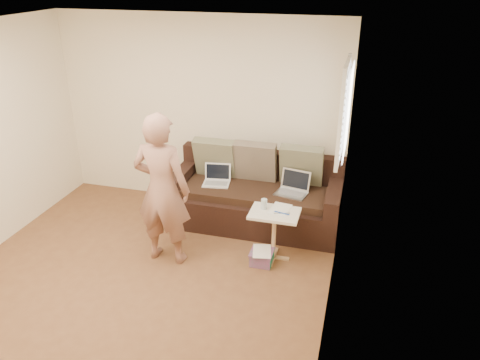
{
  "coord_description": "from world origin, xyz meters",
  "views": [
    {
      "loc": [
        2.14,
        -3.49,
        3.14
      ],
      "look_at": [
        0.8,
        1.4,
        0.78
      ],
      "focal_mm": 34.84,
      "sensor_mm": 36.0,
      "label": 1
    }
  ],
  "objects_px": {
    "laptop_silver": "(291,194)",
    "drinking_glass": "(264,204)",
    "laptop_white": "(216,184)",
    "person": "(162,190)",
    "sofa": "(255,194)",
    "side_table": "(274,235)",
    "striped_box": "(262,257)"
  },
  "relations": [
    {
      "from": "laptop_white",
      "to": "drinking_glass",
      "type": "distance_m",
      "value": 1.03
    },
    {
      "from": "laptop_white",
      "to": "person",
      "type": "height_order",
      "value": "person"
    },
    {
      "from": "person",
      "to": "sofa",
      "type": "bearing_deg",
      "value": -125.72
    },
    {
      "from": "sofa",
      "to": "drinking_glass",
      "type": "distance_m",
      "value": 0.79
    },
    {
      "from": "sofa",
      "to": "side_table",
      "type": "height_order",
      "value": "sofa"
    },
    {
      "from": "laptop_silver",
      "to": "side_table",
      "type": "relative_size",
      "value": 0.62
    },
    {
      "from": "sofa",
      "to": "laptop_white",
      "type": "relative_size",
      "value": 6.42
    },
    {
      "from": "laptop_white",
      "to": "drinking_glass",
      "type": "xyz_separation_m",
      "value": [
        0.78,
        -0.65,
        0.15
      ]
    },
    {
      "from": "side_table",
      "to": "laptop_silver",
      "type": "bearing_deg",
      "value": 83.57
    },
    {
      "from": "sofa",
      "to": "laptop_white",
      "type": "distance_m",
      "value": 0.52
    },
    {
      "from": "laptop_white",
      "to": "side_table",
      "type": "relative_size",
      "value": 0.56
    },
    {
      "from": "person",
      "to": "side_table",
      "type": "xyz_separation_m",
      "value": [
        1.2,
        0.32,
        -0.58
      ]
    },
    {
      "from": "laptop_white",
      "to": "striped_box",
      "type": "xyz_separation_m",
      "value": [
        0.81,
        -0.84,
        -0.44
      ]
    },
    {
      "from": "side_table",
      "to": "sofa",
      "type": "bearing_deg",
      "value": 118.51
    },
    {
      "from": "laptop_white",
      "to": "striped_box",
      "type": "distance_m",
      "value": 1.25
    },
    {
      "from": "person",
      "to": "striped_box",
      "type": "height_order",
      "value": "person"
    },
    {
      "from": "laptop_silver",
      "to": "striped_box",
      "type": "relative_size",
      "value": 1.45
    },
    {
      "from": "sofa",
      "to": "side_table",
      "type": "distance_m",
      "value": 0.86
    },
    {
      "from": "laptop_silver",
      "to": "laptop_white",
      "type": "height_order",
      "value": "laptop_silver"
    },
    {
      "from": "sofa",
      "to": "drinking_glass",
      "type": "relative_size",
      "value": 18.33
    },
    {
      "from": "laptop_white",
      "to": "person",
      "type": "bearing_deg",
      "value": -114.21
    },
    {
      "from": "sofa",
      "to": "laptop_silver",
      "type": "bearing_deg",
      "value": -8.65
    },
    {
      "from": "person",
      "to": "drinking_glass",
      "type": "height_order",
      "value": "person"
    },
    {
      "from": "sofa",
      "to": "person",
      "type": "height_order",
      "value": "person"
    },
    {
      "from": "side_table",
      "to": "striped_box",
      "type": "bearing_deg",
      "value": -126.39
    },
    {
      "from": "laptop_silver",
      "to": "drinking_glass",
      "type": "xyz_separation_m",
      "value": [
        -0.21,
        -0.63,
        0.15
      ]
    },
    {
      "from": "laptop_silver",
      "to": "person",
      "type": "distance_m",
      "value": 1.66
    },
    {
      "from": "sofa",
      "to": "laptop_white",
      "type": "xyz_separation_m",
      "value": [
        -0.51,
        -0.05,
        0.1
      ]
    },
    {
      "from": "person",
      "to": "side_table",
      "type": "bearing_deg",
      "value": -164.0
    },
    {
      "from": "laptop_silver",
      "to": "laptop_white",
      "type": "distance_m",
      "value": 0.99
    },
    {
      "from": "laptop_silver",
      "to": "laptop_white",
      "type": "relative_size",
      "value": 1.11
    },
    {
      "from": "drinking_glass",
      "to": "striped_box",
      "type": "relative_size",
      "value": 0.46
    }
  ]
}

